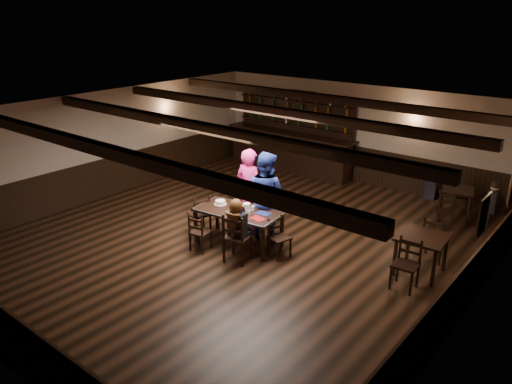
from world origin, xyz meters
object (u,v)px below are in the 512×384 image
Objects in this scene: chair_near_right at (235,235)px; woman_pink at (250,190)px; cake at (220,202)px; dining_table at (238,214)px; chair_near_left at (198,230)px; bar_counter at (291,146)px; man_blue at (265,195)px.

chair_near_right is 1.57m from woman_pink.
cake is at bearing 146.28° from chair_near_right.
woman_pink reaches higher than chair_near_right.
chair_near_left is (-0.41, -0.74, -0.23)m from dining_table.
dining_table is 0.79m from woman_pink.
chair_near_right is 0.54× the size of woman_pink.
cake is at bearing 70.24° from woman_pink.
bar_counter is (-1.70, 5.61, 0.27)m from chair_near_left.
chair_near_left is 1.58m from man_blue.
bar_counter is at bearing 108.31° from cake.
woman_pink is at bearing -13.99° from man_blue.
chair_near_right reaches higher than chair_near_left.
cake reaches higher than dining_table.
woman_pink is 0.49m from man_blue.
chair_near_right is 0.53× the size of man_blue.
chair_near_left reaches higher than dining_table.
man_blue is 4.85m from bar_counter.
woman_pink is 0.73m from cake.
man_blue is (0.62, 1.37, 0.49)m from chair_near_left.
man_blue is 0.45× the size of bar_counter.
chair_near_left is 2.97× the size of cake.
bar_counter is (-2.32, 4.25, -0.22)m from man_blue.
chair_near_left is at bearing -82.53° from cake.
dining_table is 0.80m from chair_near_right.
bar_counter reaches higher than chair_near_right.
bar_counter is at bearing -66.33° from man_blue.
man_blue is 0.95m from cake.
chair_near_left is at bearing 84.02° from woman_pink.
woman_pink is (-0.28, 0.70, 0.24)m from dining_table.
man_blue is (0.48, -0.08, 0.02)m from woman_pink.
cake is 5.11m from bar_counter.
cake is (-0.72, -0.60, -0.15)m from man_blue.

